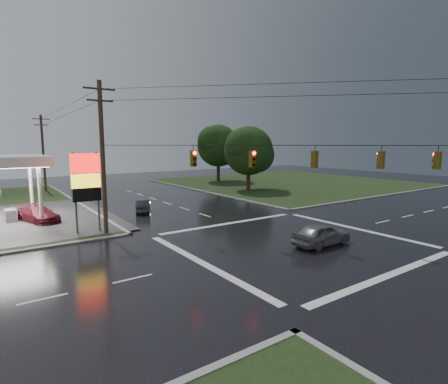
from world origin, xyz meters
TOP-DOWN VIEW (x-y plane):
  - ground at (0.00, 0.00)m, footprint 120.00×120.00m
  - grass_ne at (26.00, 26.00)m, footprint 36.00×36.00m
  - pylon_sign at (-10.50, 10.50)m, footprint 2.00×0.35m
  - utility_pole_nw at (-9.50, 9.50)m, footprint 2.20×0.32m
  - utility_pole_n at (-9.50, 38.00)m, footprint 2.20×0.32m
  - traffic_signals at (0.02, -0.02)m, footprint 26.87×26.87m
  - tree_ne_near at (14.14, 21.99)m, footprint 7.99×6.80m
  - tree_ne_far at (17.15, 33.99)m, footprint 8.46×7.20m
  - car_north at (-4.17, 15.62)m, footprint 2.63×3.96m
  - car_crossing at (1.22, -1.52)m, footprint 4.33×1.76m
  - car_pump at (-13.06, 16.57)m, footprint 3.31×5.03m

SIDE VIEW (x-z plane):
  - ground at x=0.00m, z-range 0.00..0.00m
  - grass_ne at x=26.00m, z-range 0.00..0.08m
  - car_north at x=-4.17m, z-range 0.00..1.23m
  - car_pump at x=-13.06m, z-range 0.00..1.36m
  - car_crossing at x=1.22m, z-range 0.00..1.47m
  - pylon_sign at x=-10.50m, z-range 1.01..7.01m
  - utility_pole_n at x=-9.50m, z-range 0.22..10.72m
  - tree_ne_near at x=14.14m, z-range 1.07..10.05m
  - utility_pole_nw at x=-9.50m, z-range 0.22..11.22m
  - tree_ne_far at x=17.15m, z-range 1.28..11.08m
  - traffic_signals at x=0.02m, z-range 5.75..7.22m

